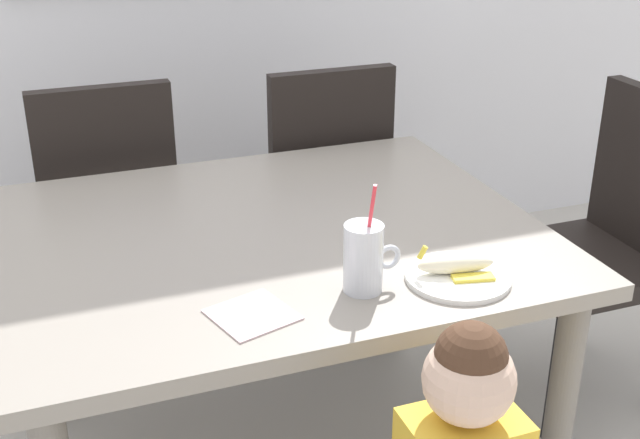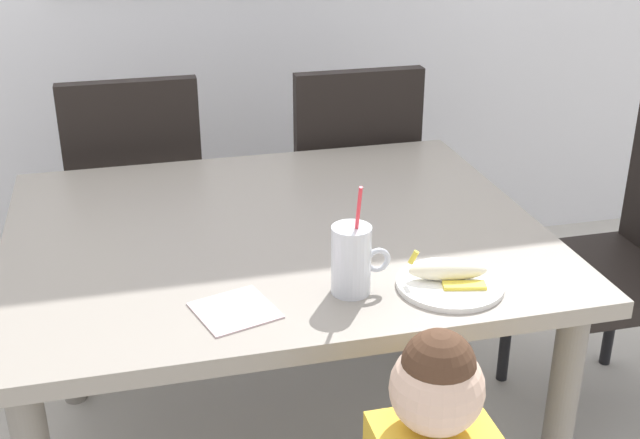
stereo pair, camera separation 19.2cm
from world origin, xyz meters
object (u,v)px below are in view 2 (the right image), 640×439
object	(u,v)px
dining_chair_right	(348,182)
dining_chair_far	(634,247)
dining_chair_left	(137,196)
milk_cup	(352,263)
snack_plate	(450,284)
paper_napkin	(235,310)
dining_table	(276,261)
peeled_banana	(449,271)

from	to	relation	value
dining_chair_right	dining_chair_far	size ratio (longest dim) A/B	1.00
dining_chair_left	milk_cup	xyz separation A→B (m)	(0.41, -1.13, 0.26)
dining_chair_left	milk_cup	distance (m)	1.23
snack_plate	paper_napkin	distance (m)	0.46
paper_napkin	dining_chair_right	bearing A→B (deg)	63.40
dining_table	milk_cup	distance (m)	0.40
dining_chair_right	dining_chair_far	distance (m)	0.96
paper_napkin	dining_table	bearing A→B (deg)	67.39
paper_napkin	snack_plate	bearing A→B (deg)	-1.19
dining_chair_left	paper_napkin	world-z (taller)	dining_chair_left
dining_chair_far	paper_napkin	size ratio (longest dim) A/B	6.40
peeled_banana	dining_chair_right	bearing A→B (deg)	85.27
milk_cup	paper_napkin	xyz separation A→B (m)	(-0.25, -0.02, -0.06)
snack_plate	peeled_banana	size ratio (longest dim) A/B	1.31
dining_table	milk_cup	world-z (taller)	milk_cup
peeled_banana	milk_cup	bearing A→B (deg)	174.60
dining_chair_left	peeled_banana	bearing A→B (deg)	118.40
peeled_banana	paper_napkin	distance (m)	0.46
dining_chair_left	dining_chair_right	world-z (taller)	same
dining_table	dining_chair_right	size ratio (longest dim) A/B	1.35
dining_chair_left	dining_chair_far	xyz separation A→B (m)	(1.38, -0.74, 0.00)
dining_chair_right	milk_cup	bearing A→B (deg)	74.42
snack_plate	peeled_banana	distance (m)	0.03
dining_chair_left	paper_napkin	size ratio (longest dim) A/B	6.40
milk_cup	snack_plate	world-z (taller)	milk_cup
dining_chair_right	dining_chair_far	world-z (taller)	same
dining_chair_right	milk_cup	xyz separation A→B (m)	(-0.30, -1.08, 0.26)
dining_chair_far	snack_plate	distance (m)	0.89
dining_chair_left	dining_chair_far	distance (m)	1.57
dining_table	dining_chair_right	bearing A→B (deg)	61.44
paper_napkin	dining_chair_left	bearing A→B (deg)	97.99
paper_napkin	dining_chair_far	bearing A→B (deg)	18.64
milk_cup	paper_napkin	distance (m)	0.26
snack_plate	paper_napkin	world-z (taller)	snack_plate
dining_chair_far	snack_plate	world-z (taller)	dining_chair_far
dining_chair_left	snack_plate	size ratio (longest dim) A/B	4.17
dining_table	snack_plate	size ratio (longest dim) A/B	5.65
snack_plate	paper_napkin	bearing A→B (deg)	178.81
peeled_banana	snack_plate	bearing A→B (deg)	-91.60
snack_plate	dining_chair_left	bearing A→B (deg)	118.16
dining_chair_far	paper_napkin	world-z (taller)	dining_chair_far
dining_chair_far	paper_napkin	bearing A→B (deg)	-71.36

